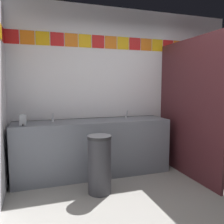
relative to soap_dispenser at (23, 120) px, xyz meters
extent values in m
plane|color=gray|center=(1.74, -1.27, -0.95)|extent=(8.72, 8.72, 0.00)
cube|color=silver|center=(1.74, 0.52, 0.41)|extent=(3.96, 0.08, 2.72)
cube|color=red|center=(-0.13, 0.47, 1.19)|extent=(0.21, 0.01, 0.21)
cube|color=orange|center=(0.09, 0.47, 1.19)|extent=(0.21, 0.01, 0.21)
cube|color=yellow|center=(0.31, 0.47, 1.19)|extent=(0.21, 0.01, 0.21)
cube|color=red|center=(0.53, 0.47, 1.19)|extent=(0.21, 0.01, 0.21)
cube|color=orange|center=(0.75, 0.47, 1.19)|extent=(0.21, 0.01, 0.21)
cube|color=yellow|center=(0.97, 0.47, 1.19)|extent=(0.21, 0.01, 0.21)
cube|color=red|center=(1.19, 0.47, 1.19)|extent=(0.21, 0.01, 0.21)
cube|color=orange|center=(1.41, 0.47, 1.19)|extent=(0.21, 0.01, 0.21)
cube|color=yellow|center=(1.63, 0.47, 1.19)|extent=(0.21, 0.01, 0.21)
cube|color=red|center=(1.85, 0.47, 1.19)|extent=(0.21, 0.01, 0.21)
cube|color=orange|center=(2.07, 0.47, 1.19)|extent=(0.21, 0.01, 0.21)
cube|color=yellow|center=(2.29, 0.47, 1.19)|extent=(0.21, 0.01, 0.21)
cube|color=red|center=(2.51, 0.47, 1.19)|extent=(0.21, 0.01, 0.21)
cube|color=orange|center=(2.73, 0.47, 1.19)|extent=(0.21, 0.01, 0.21)
cube|color=yellow|center=(2.95, 0.47, 1.19)|extent=(0.21, 0.01, 0.21)
cube|color=red|center=(3.17, 0.47, 1.19)|extent=(0.21, 0.01, 0.21)
cube|color=orange|center=(3.39, 0.47, 1.19)|extent=(0.21, 0.01, 0.21)
cube|color=yellow|center=(3.61, 0.47, 1.19)|extent=(0.21, 0.01, 0.21)
cube|color=yellow|center=(-0.24, 0.15, 1.19)|extent=(0.01, 0.21, 0.21)
cube|color=red|center=(-0.24, 0.37, 1.19)|extent=(0.01, 0.21, 0.21)
cube|color=slate|center=(1.02, 0.18, -0.51)|extent=(2.41, 0.60, 0.87)
cube|color=slate|center=(1.02, 0.46, -0.12)|extent=(2.41, 0.03, 0.08)
cylinder|color=silver|center=(0.41, 0.15, -0.13)|extent=(0.34, 0.34, 0.10)
cylinder|color=silver|center=(1.62, 0.15, -0.13)|extent=(0.34, 0.34, 0.10)
cylinder|color=silver|center=(0.41, 0.29, -0.05)|extent=(0.04, 0.04, 0.05)
cylinder|color=silver|center=(0.41, 0.24, 0.02)|extent=(0.02, 0.06, 0.09)
cylinder|color=silver|center=(1.62, 0.29, -0.05)|extent=(0.04, 0.04, 0.05)
cylinder|color=silver|center=(1.62, 0.24, 0.02)|extent=(0.02, 0.06, 0.09)
cube|color=gray|center=(0.00, 0.00, 0.00)|extent=(0.09, 0.07, 0.16)
cylinder|color=black|center=(0.00, -0.04, -0.06)|extent=(0.02, 0.02, 0.03)
cube|color=#471E23|center=(2.41, -0.30, 0.11)|extent=(0.04, 1.56, 2.12)
cylinder|color=white|center=(2.92, 0.07, -0.75)|extent=(0.38, 0.38, 0.40)
torus|color=white|center=(2.92, 0.07, -0.53)|extent=(0.39, 0.39, 0.05)
cube|color=white|center=(2.92, 0.28, -0.38)|extent=(0.34, 0.17, 0.34)
cylinder|color=#333338|center=(0.94, -0.48, -0.58)|extent=(0.31, 0.31, 0.73)
cylinder|color=#262628|center=(0.94, -0.48, -0.20)|extent=(0.31, 0.31, 0.04)
camera|label=1|loc=(0.18, -3.32, 0.47)|focal=37.07mm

